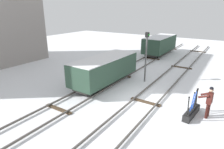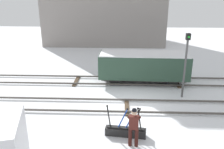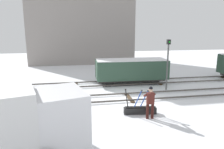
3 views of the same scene
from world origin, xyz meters
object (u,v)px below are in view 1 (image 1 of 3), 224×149
at_px(rail_worker, 209,100).
at_px(freight_car_far_end, 105,69).
at_px(switch_lever_frame, 192,112).
at_px(freight_car_near_switch, 160,44).
at_px(signal_post, 146,52).

relative_size(rail_worker, freight_car_far_end, 0.29).
distance_m(switch_lever_frame, rail_worker, 1.06).
relative_size(freight_car_near_switch, freight_car_far_end, 1.01).
xyz_separation_m(switch_lever_frame, signal_post, (3.45, 4.22, 2.11)).
xyz_separation_m(switch_lever_frame, freight_car_far_end, (1.26, 6.53, 0.98)).
distance_m(signal_post, freight_car_far_end, 3.37).
xyz_separation_m(rail_worker, freight_car_far_end, (0.96, 7.23, 0.25)).
distance_m(signal_post, freight_car_near_switch, 10.09).
xyz_separation_m(freight_car_near_switch, freight_car_far_end, (-11.95, -0.00, -0.09)).
bearing_deg(rail_worker, freight_car_near_switch, 36.09).
xyz_separation_m(signal_post, freight_car_near_switch, (9.77, 2.31, -1.03)).
bearing_deg(rail_worker, signal_post, 64.28).
height_order(switch_lever_frame, rail_worker, rail_worker).
bearing_deg(switch_lever_frame, freight_car_far_end, 85.91).
bearing_deg(freight_car_far_end, signal_post, -45.15).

